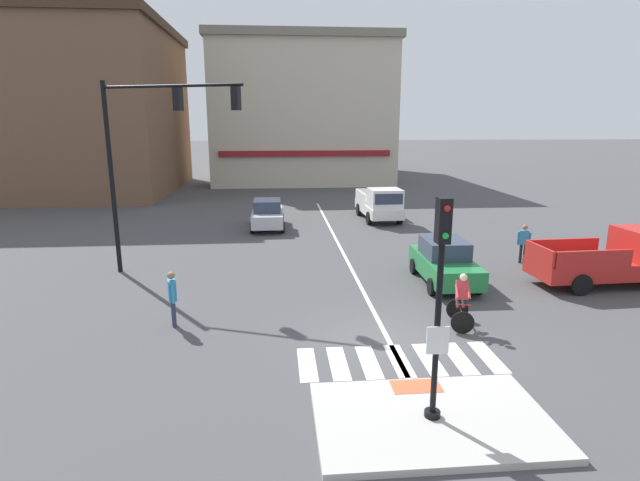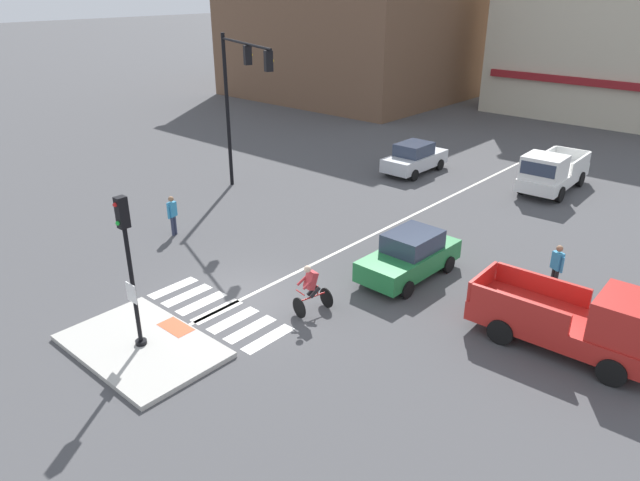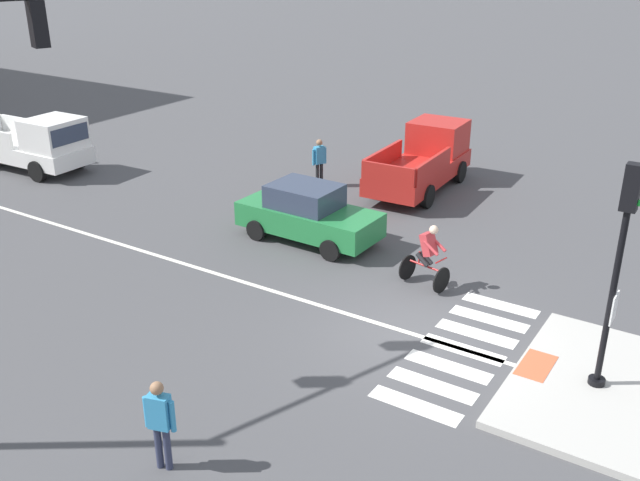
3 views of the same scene
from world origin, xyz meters
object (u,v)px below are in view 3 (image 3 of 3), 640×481
cyclist (428,255)px  pickup_truck_white_eastbound_distant (35,145)px  car_green_eastbound_mid (308,213)px  pickup_truck_red_cross_right (425,159)px  pedestrian_at_curb_left (160,419)px  signal_pole (619,258)px  pedestrian_waiting_far_side (319,159)px

cyclist → pickup_truck_white_eastbound_distant: bearing=86.6°
car_green_eastbound_mid → cyclist: 4.21m
car_green_eastbound_mid → pickup_truck_red_cross_right: 6.18m
car_green_eastbound_mid → pickup_truck_red_cross_right: pickup_truck_red_cross_right is taller
cyclist → pedestrian_at_curb_left: cyclist is taller
pickup_truck_white_eastbound_distant → cyclist: pickup_truck_white_eastbound_distant is taller
car_green_eastbound_mid → pickup_truck_white_eastbound_distant: 12.14m
pickup_truck_white_eastbound_distant → pedestrian_at_curb_left: pickup_truck_white_eastbound_distant is taller
signal_pole → pedestrian_waiting_far_side: size_ratio=2.64×
cyclist → pedestrian_at_curb_left: 8.40m
car_green_eastbound_mid → pedestrian_at_curb_left: 9.81m
cyclist → pedestrian_at_curb_left: size_ratio=1.01×
signal_pole → cyclist: 5.52m
pedestrian_waiting_far_side → pickup_truck_white_eastbound_distant: bearing=112.8°
signal_pole → car_green_eastbound_mid: size_ratio=1.06×
car_green_eastbound_mid → pedestrian_at_curb_left: size_ratio=2.48×
pickup_truck_red_cross_right → cyclist: size_ratio=3.08×
pedestrian_at_curb_left → pedestrian_waiting_far_side: 14.57m
cyclist → pedestrian_waiting_far_side: cyclist is taller
cyclist → car_green_eastbound_mid: bearing=77.8°
car_green_eastbound_mid → pedestrian_at_curb_left: (-9.24, -3.29, 0.17)m
pickup_truck_red_cross_right → pedestrian_at_curb_left: (-15.37, -2.53, 0.00)m
signal_pole → pedestrian_at_curb_left: signal_pole is taller
signal_pole → pedestrian_waiting_far_side: 13.43m
cyclist → pedestrian_waiting_far_side: size_ratio=1.01×
pickup_truck_white_eastbound_distant → cyclist: bearing=-93.4°
car_green_eastbound_mid → signal_pole: bearing=-109.8°
signal_pole → pedestrian_at_curb_left: 8.38m
pickup_truck_red_cross_right → pedestrian_at_curb_left: pickup_truck_red_cross_right is taller
pedestrian_at_curb_left → pedestrian_waiting_far_side: size_ratio=1.00×
signal_pole → pickup_truck_red_cross_right: size_ratio=0.85×
cyclist → pedestrian_waiting_far_side: (5.10, 6.43, 0.11)m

